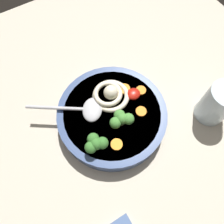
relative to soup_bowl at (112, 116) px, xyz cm
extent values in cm
cube|color=#BCB29E|center=(1.26, 3.42, -4.44)|extent=(107.29, 107.29, 4.17)
cylinder|color=#334775|center=(0.00, 0.00, -0.08)|extent=(25.25, 25.25, 4.55)
cylinder|color=gold|center=(0.00, 0.00, 0.11)|extent=(22.22, 22.22, 4.19)
torus|color=beige|center=(-1.82, -3.42, 2.79)|extent=(8.62, 8.62, 1.19)
torus|color=beige|center=(-1.26, -3.79, 3.75)|extent=(9.23, 9.23, 1.07)
sphere|color=beige|center=(-1.82, -3.42, 4.34)|extent=(3.34, 3.34, 3.34)
ellipsoid|color=#B7B7BC|center=(3.64, -2.50, 3.00)|extent=(7.03, 7.44, 1.60)
cylinder|color=#B7B7BC|center=(9.82, -6.76, 3.00)|extent=(12.81, 9.16, 0.80)
ellipsoid|color=#B2190F|center=(-6.46, -1.02, 2.96)|extent=(3.36, 3.02, 1.51)
cylinder|color=#7A9E60|center=(6.97, 5.30, 2.88)|extent=(1.28, 1.28, 1.37)
sphere|color=#38752D|center=(6.97, 5.30, 4.82)|extent=(2.51, 2.51, 2.51)
sphere|color=#38752D|center=(8.22, 5.30, 4.59)|extent=(2.51, 2.51, 2.51)
sphere|color=#38752D|center=(5.83, 5.76, 4.71)|extent=(2.51, 2.51, 2.51)
sphere|color=#38752D|center=(6.97, 4.05, 4.64)|extent=(2.51, 2.51, 2.51)
cylinder|color=#7A9E60|center=(-0.38, 3.69, 2.88)|extent=(1.27, 1.27, 1.36)
sphere|color=#478938|center=(-0.38, 3.69, 4.82)|extent=(2.50, 2.50, 2.50)
sphere|color=#478938|center=(0.88, 3.69, 4.59)|extent=(2.50, 2.50, 2.50)
sphere|color=#478938|center=(-1.51, 4.14, 4.70)|extent=(2.50, 2.50, 2.50)
sphere|color=#478938|center=(-0.38, 2.43, 4.63)|extent=(2.50, 2.50, 2.50)
cylinder|color=orange|center=(-8.75, -1.11, 2.43)|extent=(2.40, 2.40, 0.46)
cylinder|color=orange|center=(3.20, 7.03, 2.52)|extent=(2.53, 2.53, 0.64)
cylinder|color=orange|center=(-5.62, 3.90, 2.43)|extent=(2.46, 2.46, 0.47)
cylinder|color=orange|center=(-5.49, -3.40, 2.57)|extent=(2.78, 2.78, 0.74)
cylinder|color=silver|center=(-21.44, 11.11, 2.79)|extent=(7.22, 7.22, 10.29)
camera|label=1|loc=(10.30, 16.71, 45.16)|focal=33.39mm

